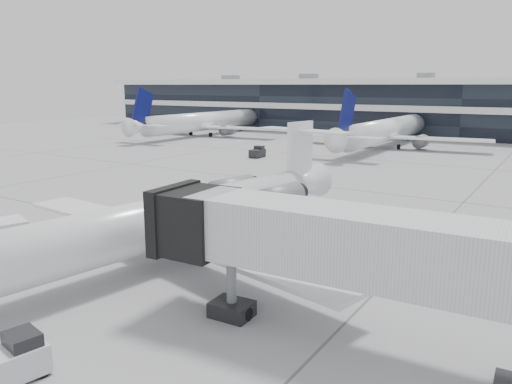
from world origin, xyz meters
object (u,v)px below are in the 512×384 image
Objects in this scene: baggage_tug at (10,361)px; cargo_uld at (10,238)px; regional_jet at (163,221)px; jet_bridge at (381,250)px.

cargo_uld is (-12.06, 7.57, 0.36)m from baggage_tug.
regional_jet reaches higher than jet_bridge.
cargo_uld is (-8.65, -3.78, -1.43)m from regional_jet.
cargo_uld is at bearing 179.17° from jet_bridge.
regional_jet is 10.26× the size of cargo_uld.
jet_bridge reaches higher than baggage_tug.
jet_bridge is at bearing 51.58° from baggage_tug.
regional_jet is at bearing 164.36° from jet_bridge.
baggage_tug is (-9.97, -8.26, -3.39)m from jet_bridge.
regional_jet is 13.83m from jet_bridge.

